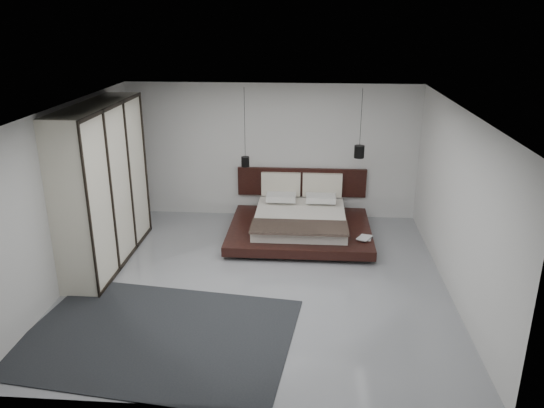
# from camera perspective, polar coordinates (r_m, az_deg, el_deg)

# --- Properties ---
(floor) EXTENTS (6.00, 6.00, 0.00)m
(floor) POSITION_cam_1_polar(r_m,az_deg,el_deg) (8.74, -1.44, -8.15)
(floor) COLOR gray
(floor) RESTS_ON ground
(ceiling) EXTENTS (6.00, 6.00, 0.00)m
(ceiling) POSITION_cam_1_polar(r_m,az_deg,el_deg) (7.82, -1.61, 10.27)
(ceiling) COLOR white
(ceiling) RESTS_ON wall_back
(wall_back) EXTENTS (6.00, 0.00, 6.00)m
(wall_back) POSITION_cam_1_polar(r_m,az_deg,el_deg) (11.04, 0.02, 5.68)
(wall_back) COLOR silver
(wall_back) RESTS_ON floor
(wall_front) EXTENTS (6.00, 0.00, 6.00)m
(wall_front) POSITION_cam_1_polar(r_m,az_deg,el_deg) (5.45, -4.67, -9.87)
(wall_front) COLOR silver
(wall_front) RESTS_ON floor
(wall_left) EXTENTS (0.00, 6.00, 6.00)m
(wall_left) POSITION_cam_1_polar(r_m,az_deg,el_deg) (8.97, -20.95, 0.98)
(wall_left) COLOR silver
(wall_left) RESTS_ON floor
(wall_right) EXTENTS (0.00, 6.00, 6.00)m
(wall_right) POSITION_cam_1_polar(r_m,az_deg,el_deg) (8.43, 19.21, 0.02)
(wall_right) COLOR silver
(wall_right) RESTS_ON floor
(lattice_screen) EXTENTS (0.05, 0.90, 2.60)m
(lattice_screen) POSITION_cam_1_polar(r_m,az_deg,el_deg) (11.15, -15.54, 4.55)
(lattice_screen) COLOR black
(lattice_screen) RESTS_ON floor
(bed) EXTENTS (2.69, 2.35, 1.06)m
(bed) POSITION_cam_1_polar(r_m,az_deg,el_deg) (10.32, 3.03, -1.91)
(bed) COLOR black
(bed) RESTS_ON floor
(book_lower) EXTENTS (0.27, 0.32, 0.03)m
(book_lower) POSITION_cam_1_polar(r_m,az_deg,el_deg) (9.78, 9.43, -3.55)
(book_lower) COLOR #99724C
(book_lower) RESTS_ON bed
(book_upper) EXTENTS (0.31, 0.34, 0.02)m
(book_upper) POSITION_cam_1_polar(r_m,az_deg,el_deg) (9.74, 9.34, -3.49)
(book_upper) COLOR #99724C
(book_upper) RESTS_ON book_lower
(pendant_left) EXTENTS (0.16, 0.16, 1.54)m
(pendant_left) POSITION_cam_1_polar(r_m,az_deg,el_deg) (10.45, -2.89, 4.62)
(pendant_left) COLOR black
(pendant_left) RESTS_ON ceiling
(pendant_right) EXTENTS (0.20, 0.20, 1.32)m
(pendant_right) POSITION_cam_1_polar(r_m,az_deg,el_deg) (10.35, 9.36, 5.59)
(pendant_right) COLOR black
(pendant_right) RESTS_ON ceiling
(wardrobe) EXTENTS (0.65, 2.78, 2.73)m
(wardrobe) POSITION_cam_1_polar(r_m,az_deg,el_deg) (9.39, -17.76, 1.94)
(wardrobe) COLOR silver
(wardrobe) RESTS_ON floor
(rug) EXTENTS (3.85, 2.96, 0.02)m
(rug) POSITION_cam_1_polar(r_m,az_deg,el_deg) (7.51, -12.18, -13.69)
(rug) COLOR black
(rug) RESTS_ON floor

